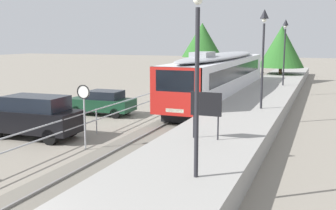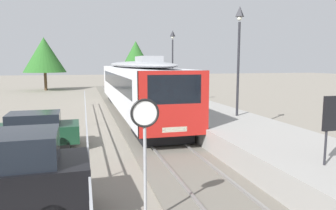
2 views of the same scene
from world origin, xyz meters
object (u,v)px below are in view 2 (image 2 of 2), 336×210
at_px(platform_lamp_far_end, 173,50).
at_px(speed_limit_sign, 145,131).
at_px(commuter_train, 135,83).
at_px(platform_lamp_mid_platform, 239,40).
at_px(parked_hatchback_dark_green, 30,131).

height_order(platform_lamp_far_end, speed_limit_sign, platform_lamp_far_end).
distance_m(commuter_train, platform_lamp_mid_platform, 8.57).
bearing_deg(speed_limit_sign, parked_hatchback_dark_green, 114.97).
relative_size(platform_lamp_mid_platform, parked_hatchback_dark_green, 1.32).
relative_size(commuter_train, parked_hatchback_dark_green, 4.95).
xyz_separation_m(platform_lamp_far_end, speed_limit_sign, (-6.20, -19.98, -2.50)).
relative_size(speed_limit_sign, parked_hatchback_dark_green, 0.69).
distance_m(platform_lamp_far_end, parked_hatchback_dark_green, 16.36).
bearing_deg(commuter_train, platform_lamp_mid_platform, -60.40).
height_order(platform_lamp_far_end, parked_hatchback_dark_green, platform_lamp_far_end).
xyz_separation_m(platform_lamp_mid_platform, platform_lamp_far_end, (0.00, 12.00, 0.00)).
height_order(commuter_train, parked_hatchback_dark_green, commuter_train).
bearing_deg(platform_lamp_mid_platform, parked_hatchback_dark_green, -175.92).
xyz_separation_m(platform_lamp_far_end, parked_hatchback_dark_green, (-9.60, -12.69, -3.83)).
distance_m(platform_lamp_mid_platform, speed_limit_sign, 10.41).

